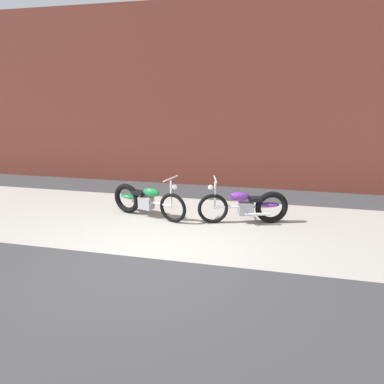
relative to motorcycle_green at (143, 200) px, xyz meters
name	(u,v)px	position (x,y,z in m)	size (l,w,h in m)	color
ground_plane	(152,259)	(0.86, -1.95, -0.40)	(80.00, 80.00, 0.00)	#38383A
sidewalk_slab	(177,222)	(0.86, -0.20, -0.40)	(36.00, 3.50, 0.01)	#9E998E
brick_building_wall	(204,98)	(0.86, 3.25, 2.27)	(36.00, 0.50, 5.33)	brown
motorcycle_green	(143,200)	(0.00, 0.00, 0.00)	(1.95, 0.80, 1.03)	black
motorcycle_purple	(249,206)	(2.45, 0.08, 0.00)	(1.98, 0.71, 1.03)	black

